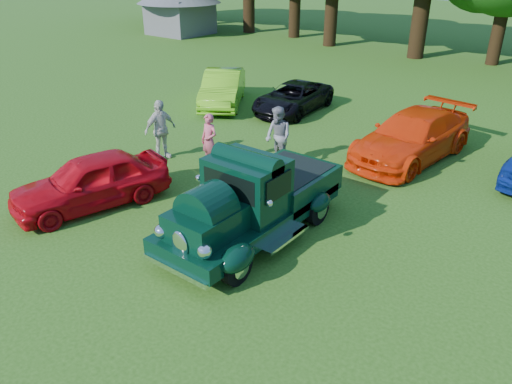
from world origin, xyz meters
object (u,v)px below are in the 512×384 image
Objects in this scene: back_car_black at (293,98)px; gazebo at (179,1)px; red_convertible at (91,181)px; back_car_orange at (412,137)px; spectator_grey at (278,137)px; hero_pickup at (254,201)px; back_car_lime at (223,88)px; spectator_pink at (209,140)px; spectator_white at (160,130)px.

back_car_black is 21.66m from gazebo.
back_car_orange is (5.43, 8.32, 0.05)m from red_convertible.
spectator_grey is at bearing -65.33° from back_car_black.
spectator_grey is at bearing 117.91° from hero_pickup.
gazebo is (-24.18, 13.39, 1.65)m from back_car_orange.
hero_pickup is at bearing -42.79° from spectator_grey.
back_car_lime is at bearing -164.57° from back_car_black.
back_car_orange is 27.69m from gazebo.
red_convertible is 9.78m from back_car_lime.
red_convertible is 0.97× the size of back_car_black.
gazebo is (-19.41, 17.81, 1.56)m from spectator_pink.
gazebo reaches higher than hero_pickup.
spectator_white is (-1.00, 3.40, 0.27)m from red_convertible.
back_car_orange is 0.81× the size of gazebo.
back_car_lime reaches higher than back_car_black.
back_car_black is at bearing 108.66° from red_convertible.
back_car_black is (-0.47, 10.24, -0.11)m from red_convertible.
back_car_lime is at bearing -178.30° from back_car_orange.
back_car_orange reaches higher than back_car_black.
red_convertible is 2.45× the size of spectator_pink.
gazebo reaches higher than red_convertible.
spectator_pink is (-3.68, 2.46, -0.05)m from hero_pickup.
gazebo reaches higher than spectator_white.
spectator_pink is at bearing -129.99° from back_car_orange.
back_car_black is at bearing 118.64° from hero_pickup.
back_car_orange is 3.10× the size of spectator_pink.
back_car_lime is 0.70× the size of gazebo.
hero_pickup is at bearing -91.80° from back_car_orange.
back_car_orange is (5.89, -1.92, 0.16)m from back_car_black.
hero_pickup is 2.70× the size of spectator_white.
back_car_black is at bearing 169.17° from back_car_orange.
spectator_white is (-3.31, -1.86, 0.03)m from spectator_grey.
spectator_white is at bearing -101.12° from back_car_lime.
red_convertible is at bearing -49.18° from gazebo.
hero_pickup is 4.58m from red_convertible.
spectator_white is (-5.34, 1.96, 0.08)m from hero_pickup.
back_car_orange is 4.37m from spectator_grey.
gazebo is (-18.28, 11.47, 1.81)m from back_car_black.
spectator_white is (-0.53, -6.84, 0.38)m from back_car_black.
back_car_lime is at bearing 135.06° from hero_pickup.
gazebo is (-17.75, 18.31, 1.43)m from spectator_white.
hero_pickup reaches higher than back_car_black.
back_car_lime is 2.30× the size of spectator_white.
spectator_grey is (1.66, 1.36, 0.10)m from spectator_pink.
hero_pickup reaches higher than back_car_orange.
red_convertible is 5.75m from spectator_grey.
red_convertible is 3.56m from spectator_white.
back_car_black is at bearing -32.10° from gazebo.
hero_pickup is 10.03m from back_car_black.
spectator_pink is 0.89× the size of spectator_grey.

